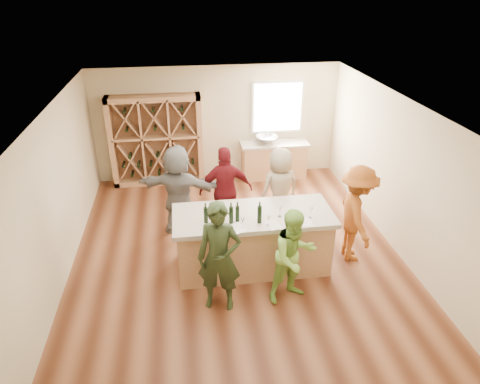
{
  "coord_description": "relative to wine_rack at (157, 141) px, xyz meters",
  "views": [
    {
      "loc": [
        -0.88,
        -6.66,
        4.71
      ],
      "look_at": [
        0.1,
        0.2,
        1.15
      ],
      "focal_mm": 32.0,
      "sensor_mm": 36.0,
      "label": 1
    }
  ],
  "objects": [
    {
      "name": "faucet",
      "position": [
        2.7,
        0.11,
        -0.03
      ],
      "size": [
        0.02,
        0.02,
        0.3
      ],
      "primitive_type": "cylinder",
      "color": "silver",
      "rests_on": "back_counter_top"
    },
    {
      "name": "tasting_menu_b",
      "position": [
        1.98,
        -4.17,
        -0.02
      ],
      "size": [
        0.28,
        0.33,
        0.0
      ],
      "primitive_type": "cube",
      "rotation": [
        0.0,
        0.0,
        0.28
      ],
      "color": "white",
      "rests_on": "tasting_counter_top"
    },
    {
      "name": "back_counter_top",
      "position": [
        2.9,
        -0.07,
        -0.21
      ],
      "size": [
        1.7,
        0.62,
        0.06
      ],
      "primitive_type": "cube",
      "color": "#B3A693",
      "rests_on": "back_counter_base"
    },
    {
      "name": "tasting_counter_top",
      "position": [
        1.73,
        -3.76,
        -0.06
      ],
      "size": [
        2.72,
        1.12,
        0.08
      ],
      "primitive_type": "cube",
      "color": "#B3A693",
      "rests_on": "tasting_counter_base"
    },
    {
      "name": "wall_left",
      "position": [
        -1.55,
        -3.27,
        0.3
      ],
      "size": [
        0.1,
        7.0,
        2.8
      ],
      "primitive_type": "cube",
      "color": "beige",
      "rests_on": "ground"
    },
    {
      "name": "tasting_counter_base",
      "position": [
        1.73,
        -3.76,
        -0.6
      ],
      "size": [
        2.6,
        1.0,
        1.0
      ],
      "primitive_type": "cube",
      "color": "tan",
      "rests_on": "floor"
    },
    {
      "name": "wine_bottle_d",
      "position": [
        1.32,
        -4.0,
        0.13
      ],
      "size": [
        0.09,
        0.09,
        0.29
      ],
      "primitive_type": "cylinder",
      "rotation": [
        0.0,
        0.0,
        0.37
      ],
      "color": "black",
      "rests_on": "tasting_counter_top"
    },
    {
      "name": "person_near_left",
      "position": [
        1.06,
        -4.69,
        -0.19
      ],
      "size": [
        0.76,
        0.62,
        1.82
      ],
      "primitive_type": "imported",
      "rotation": [
        0.0,
        0.0,
        -0.22
      ],
      "color": "#263319",
      "rests_on": "floor"
    },
    {
      "name": "back_counter_base",
      "position": [
        2.9,
        -0.07,
        -0.67
      ],
      "size": [
        1.6,
        0.58,
        0.86
      ],
      "primitive_type": "cube",
      "color": "tan",
      "rests_on": "floor"
    },
    {
      "name": "wall_back",
      "position": [
        1.5,
        0.28,
        0.3
      ],
      "size": [
        6.0,
        0.1,
        2.8
      ],
      "primitive_type": "cube",
      "color": "beige",
      "rests_on": "ground"
    },
    {
      "name": "person_far_left",
      "position": [
        0.48,
        -2.38,
        -0.18
      ],
      "size": [
        1.81,
        1.04,
        1.84
      ],
      "primitive_type": "imported",
      "rotation": [
        0.0,
        0.0,
        2.87
      ],
      "color": "slate",
      "rests_on": "floor"
    },
    {
      "name": "person_far_right",
      "position": [
        2.49,
        -2.49,
        -0.24
      ],
      "size": [
        0.96,
        0.76,
        1.71
      ],
      "primitive_type": "imported",
      "rotation": [
        0.0,
        0.0,
        3.44
      ],
      "color": "gray",
      "rests_on": "floor"
    },
    {
      "name": "window_frame",
      "position": [
        3.0,
        0.2,
        0.65
      ],
      "size": [
        1.3,
        0.06,
        1.3
      ],
      "primitive_type": "cube",
      "color": "white",
      "rests_on": "wall_back"
    },
    {
      "name": "window_pane",
      "position": [
        3.0,
        0.17,
        0.65
      ],
      "size": [
        1.18,
        0.01,
        1.18
      ],
      "primitive_type": "cube",
      "color": "white",
      "rests_on": "wall_back"
    },
    {
      "name": "wine_glass_e",
      "position": [
        2.64,
        -4.03,
        0.08
      ],
      "size": [
        0.09,
        0.09,
        0.2
      ],
      "primitive_type": "cone",
      "rotation": [
        0.0,
        0.0,
        0.25
      ],
      "color": "white",
      "rests_on": "tasting_counter_top"
    },
    {
      "name": "person_far_mid",
      "position": [
        1.41,
        -2.46,
        -0.2
      ],
      "size": [
        1.06,
        0.55,
        1.8
      ],
      "primitive_type": "imported",
      "rotation": [
        0.0,
        0.0,
        3.15
      ],
      "color": "#590F14",
      "rests_on": "floor"
    },
    {
      "name": "person_near_right",
      "position": [
        2.22,
        -4.67,
        -0.3
      ],
      "size": [
        0.87,
        0.65,
        1.6
      ],
      "primitive_type": "imported",
      "rotation": [
        0.0,
        0.0,
        0.32
      ],
      "color": "#8CC64C",
      "rests_on": "floor"
    },
    {
      "name": "wine_glass_a",
      "position": [
        1.48,
        -4.19,
        0.07
      ],
      "size": [
        0.07,
        0.07,
        0.18
      ],
      "primitive_type": "cone",
      "rotation": [
        0.0,
        0.0,
        0.06
      ],
      "color": "white",
      "rests_on": "tasting_counter_top"
    },
    {
      "name": "wine_bottle_e",
      "position": [
        1.43,
        -3.96,
        0.12
      ],
      "size": [
        0.08,
        0.08,
        0.27
      ],
      "primitive_type": "cylinder",
      "rotation": [
        0.0,
        0.0,
        0.18
      ],
      "color": "black",
      "rests_on": "tasting_counter_top"
    },
    {
      "name": "wall_front",
      "position": [
        1.5,
        -6.82,
        0.3
      ],
      "size": [
        6.0,
        0.1,
        2.8
      ],
      "primitive_type": "cube",
      "color": "beige",
      "rests_on": "ground"
    },
    {
      "name": "tasting_menu_c",
      "position": [
        2.54,
        -4.15,
        -0.02
      ],
      "size": [
        0.24,
        0.3,
        0.0
      ],
      "primitive_type": "cube",
      "rotation": [
        0.0,
        0.0,
        -0.16
      ],
      "color": "white",
      "rests_on": "tasting_counter_top"
    },
    {
      "name": "ceiling",
      "position": [
        1.5,
        -3.27,
        1.75
      ],
      "size": [
        6.0,
        7.0,
        0.1
      ],
      "primitive_type": "cube",
      "color": "white",
      "rests_on": "ground"
    },
    {
      "name": "person_server",
      "position": [
        3.59,
        -3.74,
        -0.19
      ],
      "size": [
        0.63,
        1.21,
        1.81
      ],
      "primitive_type": "imported",
      "rotation": [
        0.0,
        0.0,
        1.5
      ],
      "color": "#994C19",
      "rests_on": "floor"
    },
    {
      "name": "wall_right",
      "position": [
        4.55,
        -3.27,
        0.3
      ],
      "size": [
        0.1,
        7.0,
        2.8
      ],
      "primitive_type": "cube",
      "color": "beige",
      "rests_on": "ground"
    },
    {
      "name": "wine_bottle_a",
      "position": [
        0.92,
        -3.93,
        0.12
      ],
      "size": [
        0.09,
        0.09,
        0.28
      ],
      "primitive_type": "cylinder",
      "rotation": [
        0.0,
        0.0,
        0.41
      ],
      "color": "black",
      "rests_on": "tasting_counter_top"
    },
    {
      "name": "wine_glass_c",
      "position": [
        2.44,
        -4.17,
        0.07
      ],
      "size": [
        0.09,
        0.09,
        0.17
      ],
      "primitive_type": "cone",
      "rotation": [
        0.0,
        0.0,
        0.41
      ],
      "color": "white",
      "rests_on": "tasting_counter_top"
    },
    {
      "name": "floor",
      "position": [
        1.5,
        -3.27,
        -1.15
      ],
      "size": [
        6.0,
        7.0,
        0.1
      ],
      "primitive_type": "cube",
      "color": "brown",
      "rests_on": "ground"
    },
    {
      "name": "wine_bottle_c",
      "position": [
        1.16,
        -3.9,
        0.12
      ],
      "size": [
        0.08,
        0.08,
        0.27
      ],
      "primitive_type": "cylinder",
      "rotation": [
        0.0,
        0.0,
        -0.29
      ],
      "color": "black",
      "rests_on": "tasting_counter_top"
    },
    {
      "name": "tasting_menu_a",
      "position": [
        1.39,
        -4.18,
        -0.02
      ],
      "size": [
        0.32,
        0.37,
        0.0
      ],
      "primitive_type": "cube",
      "rotation": [
        0.0,
        0.0,
        0.39
      ],
      "color": "white",
      "rests_on": "tasting_counter_top"
    },
    {
      "name": "wine_rack",
      "position": [
        0.0,
        0.0,
        0.0
      ],
      "size": [
        2.2,
        0.45,
        2.2
      ],
      "primitive_type": "cube",
      "color": "tan",
      "rests_on": "floor"
    },
    {
      "name": "wine_glass_b",
      "position": [
        1.9,
        -4.17,
        0.06
      ],
      "size": [
        0.07,
        0.07,
        0.16
      ],
      "primitive_type": "cone",
      "rotation": [
        0.0,
        0.0,
        -0.17
      ],
      "color": "white",
      "rests_on": "tasting_counter_top"
    },
    {
      "name": "wine_bottle_f",
      "position": [
        1.78,
        -4.06,
        0.13
      ],
      "size": [
        0.07,
        0.07,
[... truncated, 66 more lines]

